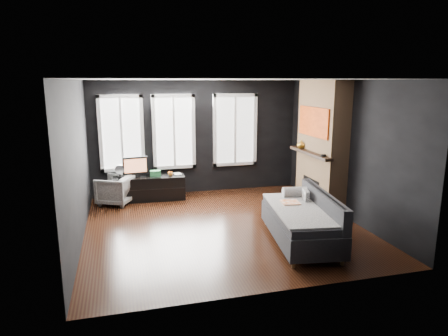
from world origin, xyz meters
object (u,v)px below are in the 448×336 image
object	(u,v)px
sofa	(301,218)
book	(174,170)
mug	(170,173)
armchair	(115,189)
mantel_vase	(301,144)
monitor	(135,166)
media_console	(149,188)

from	to	relation	value
sofa	book	xyz separation A→B (m)	(-1.69, 3.21, 0.23)
mug	armchair	bearing A→B (deg)	-175.56
mug	mantel_vase	distance (m)	3.02
mug	book	bearing A→B (deg)	41.34
sofa	mug	world-z (taller)	sofa
armchair	mug	world-z (taller)	armchair
monitor	mug	size ratio (longest dim) A/B	5.15
mug	book	size ratio (longest dim) A/B	0.49
sofa	armchair	size ratio (longest dim) A/B	2.90
mug	mantel_vase	size ratio (longest dim) A/B	0.60
monitor	book	distance (m)	0.88
media_console	book	size ratio (longest dim) A/B	6.95
monitor	sofa	bearing A→B (deg)	-59.36
armchair	book	bearing A→B (deg)	124.44
book	mantel_vase	bearing A→B (deg)	-21.98
sofa	book	world-z (taller)	sofa
sofa	book	bearing A→B (deg)	126.08
sofa	book	size ratio (longest dim) A/B	8.75
sofa	media_console	bearing A→B (deg)	133.77
armchair	mantel_vase	world-z (taller)	mantel_vase
media_console	armchair	bearing A→B (deg)	-165.33
book	mantel_vase	world-z (taller)	mantel_vase
media_console	monitor	distance (m)	0.61
book	media_console	bearing A→B (deg)	-177.16
media_console	monitor	xyz separation A→B (m)	(-0.29, 0.03, 0.53)
sofa	media_console	size ratio (longest dim) A/B	1.26
media_console	mantel_vase	distance (m)	3.57
armchair	monitor	size ratio (longest dim) A/B	1.20
sofa	mantel_vase	world-z (taller)	mantel_vase
mantel_vase	monitor	bearing A→B (deg)	162.97
monitor	mantel_vase	world-z (taller)	mantel_vase
media_console	book	world-z (taller)	book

